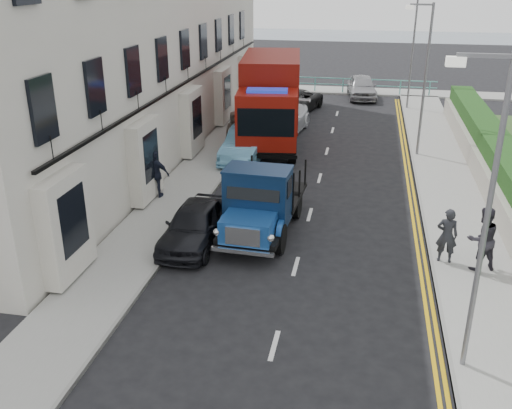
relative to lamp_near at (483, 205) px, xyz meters
name	(u,v)px	position (x,y,z in m)	size (l,w,h in m)	color
ground	(286,301)	(-4.18, 2.00, -4.00)	(120.00, 120.00, 0.00)	black
pavement_west	(197,177)	(-9.38, 11.00, -3.94)	(2.40, 38.00, 0.12)	gray
pavement_east	(451,194)	(1.12, 11.00, -3.94)	(2.60, 38.00, 0.12)	gray
promenade	(343,91)	(-4.18, 31.00, -3.94)	(30.00, 2.50, 0.12)	gray
sea_plane	(357,42)	(-4.18, 62.00, -4.00)	(120.00, 120.00, 0.00)	slate
garden_east	(505,177)	(3.03, 11.00, -3.10)	(1.45, 28.00, 1.75)	#B2AD9E
seafront_railing	(343,86)	(-4.18, 30.20, -3.42)	(13.00, 0.08, 1.11)	#59B2A5
lamp_near	(483,205)	(0.00, 0.00, 0.00)	(1.23, 0.18, 7.00)	slate
lamp_mid	(423,72)	(0.00, 16.00, 0.00)	(1.23, 0.18, 7.00)	slate
lamp_far	(411,45)	(0.00, 26.00, 0.00)	(1.23, 0.18, 7.00)	slate
bedford_lorry	(259,207)	(-5.64, 5.71, -2.86)	(2.35, 5.35, 2.48)	black
red_lorry	(271,98)	(-7.20, 17.00, -1.71)	(3.76, 8.48, 4.30)	black
parked_car_front	(195,224)	(-7.60, 4.92, -3.31)	(1.63, 4.06, 1.38)	black
parked_car_mid	(247,143)	(-7.78, 14.00, -3.23)	(1.63, 4.67, 1.54)	#5795BC
parked_car_rear	(284,120)	(-6.78, 18.91, -3.25)	(2.08, 5.12, 1.49)	silver
seafront_car_left	(296,100)	(-6.79, 24.23, -3.28)	(2.37, 5.14, 1.43)	black
seafront_car_right	(362,87)	(-2.83, 29.00, -3.22)	(1.83, 4.55, 1.55)	#98989C
pedestrian_east_near	(447,235)	(0.22, 5.00, -3.02)	(0.63, 0.41, 1.72)	#222428
pedestrian_east_far	(482,239)	(1.16, 4.69, -2.90)	(0.95, 0.74, 1.96)	#2A2730
pedestrian_west_near	(156,174)	(-10.18, 8.34, -2.95)	(1.08, 0.45, 1.85)	black
pedestrian_west_far	(235,131)	(-8.58, 14.82, -2.91)	(0.95, 0.62, 1.94)	#3C322B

